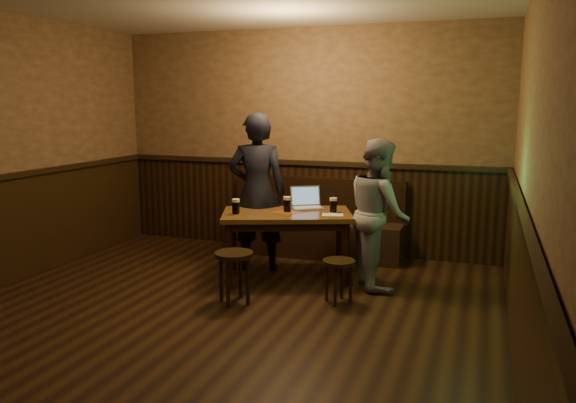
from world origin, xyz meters
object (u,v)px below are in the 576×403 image
Objects in this scene: pint_mid at (287,204)px; pint_left at (236,207)px; stool_right at (339,269)px; person_grey at (379,213)px; laptop at (307,203)px; pub_table at (287,221)px; stool_left at (234,262)px; pint_right at (333,205)px; person_suit at (257,192)px; bench at (314,230)px.

pint_left is at bearing -146.17° from pint_mid.
person_grey reaches higher than stool_right.
pint_mid is at bearing -144.74° from laptop.
pub_table is 0.98m from person_grey.
laptop is at bearing 74.53° from stool_left.
pint_right is at bearing -56.41° from laptop.
pint_mid is 1.03× the size of pint_right.
stool_right is (0.93, 0.33, -0.06)m from stool_left.
stool_right is 2.50× the size of pint_left.
stool_right is 1.30m from pint_left.
person_grey is (0.25, 0.66, 0.43)m from stool_right.
pint_right is at bearing 157.93° from person_suit.
bench is at bearing 70.55° from pint_left.
pub_table is 0.18m from pint_mid.
pint_mid reaches higher than stool_right.
stool_right is 1.51m from person_suit.
laptop is at bearing 124.51° from stool_right.
pint_mid reaches higher than pint_right.
pint_left is (-1.18, 0.27, 0.48)m from stool_right.
person_suit is at bearing -118.90° from bench.
laptop reaches higher than stool_left.
pint_mid reaches higher than pub_table.
pint_left is 0.39× the size of laptop.
pint_left is 1.02× the size of pint_right.
stool_left is at bearing 103.68° from person_grey.
pint_left is 1.03m from pint_right.
pub_table is 0.57m from pint_left.
pub_table reaches higher than stool_right.
bench is 5.28× the size of stool_right.
person_grey reaches higher than pint_right.
pint_mid is 0.09× the size of person_suit.
pint_right is at bearing 57.76° from person_grey.
bench is 1.74m from stool_right.
pint_left reaches higher than pint_right.
pint_right reaches higher than pub_table.
pub_table is 0.56m from person_suit.
person_grey is (0.85, -0.21, -0.02)m from laptop.
pint_right is (0.47, 0.13, -0.00)m from pint_mid.
pint_right is 0.11× the size of person_grey.
pint_mid is at bearing 137.14° from person_suit.
stool_left reaches higher than stool_right.
bench is 1.43× the size of person_grey.
person_suit is 1.42m from person_grey.
pub_table is 0.95m from stool_left.
stool_right is 0.27× the size of person_grey.
person_suit is (-0.44, 0.23, 0.26)m from pub_table.
pint_mid reaches higher than stool_left.
stool_right is 1.15m from laptop.
pint_right is 0.92m from person_suit.
bench is 1.12m from pint_mid.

